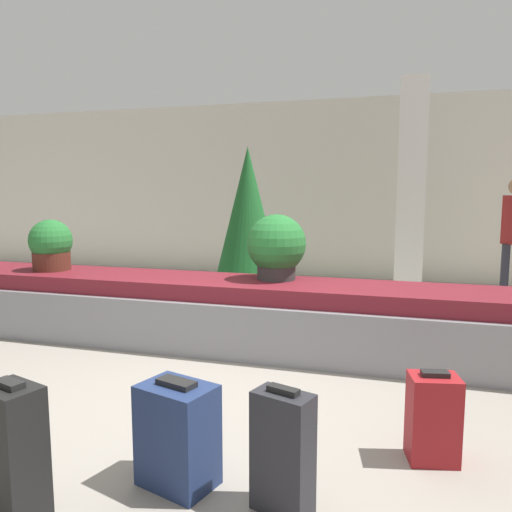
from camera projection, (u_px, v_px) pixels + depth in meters
name	position (u px, v px, depth m)	size (l,w,h in m)	color
ground_plane	(197.00, 411.00, 3.60)	(18.00, 18.00, 0.00)	gray
back_wall	(325.00, 190.00, 9.08)	(18.00, 0.06, 3.20)	beige
carousel	(256.00, 316.00, 5.00)	(8.65, 0.97, 0.69)	gray
pillar	(411.00, 189.00, 7.37)	(0.40, 0.40, 3.20)	silver
suitcase_0	(178.00, 435.00, 2.67)	(0.45, 0.38, 0.59)	navy
suitcase_1	(433.00, 418.00, 2.91)	(0.32, 0.27, 0.54)	maroon
suitcase_2	(283.00, 452.00, 2.44)	(0.33, 0.25, 0.64)	#232328
suitcase_3	(14.00, 453.00, 2.38)	(0.33, 0.28, 0.69)	black
potted_plant_0	(51.00, 245.00, 5.61)	(0.47, 0.47, 0.57)	#4C2319
potted_plant_1	(276.00, 247.00, 5.01)	(0.60, 0.60, 0.66)	#2D2D2D
decorated_tree	(248.00, 220.00, 6.93)	(1.00, 1.00, 2.18)	#4C331E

